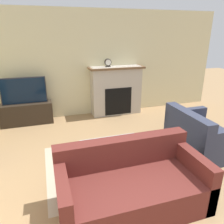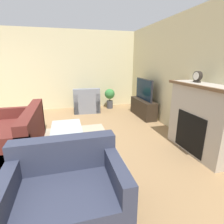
# 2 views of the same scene
# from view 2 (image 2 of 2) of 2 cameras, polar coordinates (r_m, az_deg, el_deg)

# --- Properties ---
(wall_back) EXTENTS (8.45, 0.06, 2.70)m
(wall_back) POSITION_cam_2_polar(r_m,az_deg,el_deg) (4.53, 20.21, 11.22)
(wall_back) COLOR beige
(wall_back) RESTS_ON ground_plane
(wall_left) EXTENTS (0.06, 7.41, 2.70)m
(wall_left) POSITION_cam_2_polar(r_m,az_deg,el_deg) (6.48, -12.21, 13.15)
(wall_left) COLOR beige
(wall_left) RESTS_ON ground_plane
(area_rug) EXTENTS (2.21, 1.79, 0.00)m
(area_rug) POSITION_cam_2_polar(r_m,az_deg,el_deg) (3.77, -13.65, -10.63)
(area_rug) COLOR #B7A88E
(area_rug) RESTS_ON ground_plane
(fireplace) EXTENTS (1.46, 0.46, 1.30)m
(fireplace) POSITION_cam_2_polar(r_m,az_deg,el_deg) (3.58, 26.95, -1.79)
(fireplace) COLOR #B2A899
(fireplace) RESTS_ON ground_plane
(tv_stand) EXTENTS (1.21, 0.36, 0.53)m
(tv_stand) POSITION_cam_2_polar(r_m,az_deg,el_deg) (5.53, 10.11, 1.31)
(tv_stand) COLOR #2D2319
(tv_stand) RESTS_ON ground_plane
(tv) EXTENTS (1.03, 0.06, 0.63)m
(tv) POSITION_cam_2_polar(r_m,az_deg,el_deg) (5.41, 10.39, 7.26)
(tv) COLOR #232328
(tv) RESTS_ON tv_stand
(couch_sectional) EXTENTS (1.86, 0.93, 0.82)m
(couch_sectional) POSITION_cam_2_polar(r_m,az_deg,el_deg) (3.82, -28.70, -7.19)
(couch_sectional) COLOR #5B231E
(couch_sectional) RESTS_ON ground_plane
(couch_loveseat) EXTENTS (0.92, 1.22, 0.82)m
(couch_loveseat) POSITION_cam_2_polar(r_m,az_deg,el_deg) (2.16, -14.49, -24.42)
(couch_loveseat) COLOR #33384C
(couch_loveseat) RESTS_ON ground_plane
(armchair_by_window) EXTENTS (0.83, 0.90, 0.82)m
(armchair_by_window) POSITION_cam_2_polar(r_m,az_deg,el_deg) (6.02, -8.29, 3.00)
(armchair_by_window) COLOR gray
(armchair_by_window) RESTS_ON ground_plane
(coffee_table) EXTENTS (1.01, 0.59, 0.40)m
(coffee_table) POSITION_cam_2_polar(r_m,az_deg,el_deg) (3.62, -14.64, -5.57)
(coffee_table) COLOR #333338
(coffee_table) RESTS_ON ground_plane
(potted_plant) EXTENTS (0.36, 0.36, 0.71)m
(potted_plant) POSITION_cam_2_polar(r_m,az_deg,el_deg) (6.35, -0.75, 5.13)
(potted_plant) COLOR #47474C
(potted_plant) RESTS_ON ground_plane
(mantel_clock) EXTENTS (0.18, 0.07, 0.21)m
(mantel_clock) POSITION_cam_2_polar(r_m,az_deg,el_deg) (3.61, 26.13, 10.36)
(mantel_clock) COLOR #28231E
(mantel_clock) RESTS_ON fireplace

